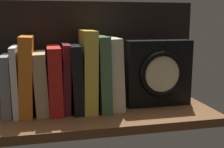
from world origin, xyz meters
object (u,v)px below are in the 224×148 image
(book_maroon_dawkins, at_px, (66,78))
(framed_clock, at_px, (159,73))
(book_gray_chess, at_px, (8,85))
(book_tan_shortstories, at_px, (41,82))
(book_white_catcher, at_px, (17,80))
(book_green_romantic, at_px, (100,72))
(book_black_skeptic, at_px, (76,78))
(book_yellow_seinlanguage, at_px, (88,70))
(book_orange_pandolfini, at_px, (27,75))
(book_red_requiem, at_px, (55,79))
(book_cream_twain, at_px, (112,73))

(book_maroon_dawkins, bearing_deg, framed_clock, -2.77)
(book_gray_chess, distance_m, book_tan_shortstories, 0.10)
(book_white_catcher, relative_size, book_green_romantic, 0.88)
(book_maroon_dawkins, height_order, book_black_skeptic, book_maroon_dawkins)
(book_maroon_dawkins, relative_size, book_yellow_seinlanguage, 0.84)
(book_orange_pandolfini, distance_m, book_green_romantic, 0.22)
(book_gray_chess, xyz_separation_m, book_black_skeptic, (0.20, 0.00, 0.01))
(book_gray_chess, xyz_separation_m, book_orange_pandolfini, (0.06, 0.00, 0.03))
(book_gray_chess, xyz_separation_m, framed_clock, (0.47, -0.01, 0.02))
(book_black_skeptic, bearing_deg, framed_clock, -3.08)
(book_red_requiem, height_order, book_yellow_seinlanguage, book_yellow_seinlanguage)
(book_orange_pandolfini, relative_size, book_yellow_seinlanguage, 0.94)
(book_maroon_dawkins, height_order, framed_clock, framed_clock)
(book_green_romantic, bearing_deg, book_red_requiem, 180.00)
(book_gray_chess, height_order, book_cream_twain, book_cream_twain)
(book_cream_twain, xyz_separation_m, framed_clock, (0.15, -0.01, -0.00))
(book_red_requiem, distance_m, book_green_romantic, 0.14)
(framed_clock, bearing_deg, book_green_romantic, 175.68)
(book_tan_shortstories, relative_size, book_red_requiem, 0.92)
(book_gray_chess, bearing_deg, book_black_skeptic, 0.00)
(book_tan_shortstories, relative_size, framed_clock, 0.86)
(book_gray_chess, distance_m, book_green_romantic, 0.28)
(book_white_catcher, xyz_separation_m, book_red_requiem, (0.11, 0.00, -0.00))
(book_red_requiem, distance_m, book_maroon_dawkins, 0.03)
(book_white_catcher, distance_m, framed_clock, 0.44)
(book_orange_pandolfini, relative_size, book_red_requiem, 1.16)
(book_red_requiem, distance_m, book_black_skeptic, 0.06)
(book_yellow_seinlanguage, relative_size, book_green_romantic, 1.08)
(book_white_catcher, distance_m, book_maroon_dawkins, 0.14)
(book_maroon_dawkins, height_order, book_green_romantic, book_green_romantic)
(book_yellow_seinlanguage, bearing_deg, book_white_catcher, 180.00)
(book_tan_shortstories, height_order, book_cream_twain, book_cream_twain)
(book_orange_pandolfini, distance_m, book_tan_shortstories, 0.05)
(book_gray_chess, height_order, book_black_skeptic, book_black_skeptic)
(book_cream_twain, height_order, framed_clock, book_cream_twain)
(book_orange_pandolfini, height_order, book_green_romantic, book_orange_pandolfini)
(book_gray_chess, bearing_deg, book_red_requiem, 0.00)
(book_yellow_seinlanguage, xyz_separation_m, book_cream_twain, (0.08, 0.00, -0.01))
(book_white_catcher, relative_size, book_tan_shortstories, 1.11)
(book_black_skeptic, bearing_deg, book_yellow_seinlanguage, 0.00)
(book_black_skeptic, distance_m, book_green_romantic, 0.08)
(book_white_catcher, xyz_separation_m, book_cream_twain, (0.29, 0.00, 0.01))
(book_gray_chess, height_order, book_white_catcher, book_white_catcher)
(book_black_skeptic, distance_m, book_yellow_seinlanguage, 0.04)
(book_orange_pandolfini, distance_m, framed_clock, 0.41)
(book_yellow_seinlanguage, bearing_deg, book_gray_chess, 180.00)
(book_tan_shortstories, height_order, framed_clock, framed_clock)
(book_orange_pandolfini, distance_m, book_yellow_seinlanguage, 0.18)
(book_gray_chess, height_order, framed_clock, framed_clock)
(book_gray_chess, distance_m, book_cream_twain, 0.32)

